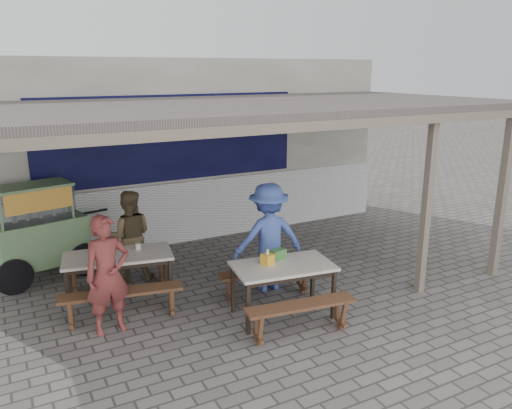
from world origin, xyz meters
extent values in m
plane|color=slate|center=(0.00, 0.00, 0.00)|extent=(60.00, 60.00, 0.00)
cube|color=beige|center=(0.00, 3.60, 1.75)|extent=(9.00, 1.20, 3.50)
cube|color=white|center=(0.00, 2.97, 0.60)|extent=(9.00, 0.10, 1.20)
cube|color=#0E1143|center=(-0.20, 2.98, 2.05)|extent=(5.00, 0.03, 1.60)
cube|color=#584F4B|center=(0.00, 1.00, 2.75)|extent=(9.00, 4.20, 0.12)
cube|color=#7D6F5E|center=(0.00, -1.05, 2.65)|extent=(9.00, 0.12, 0.12)
cube|color=#7D6F5E|center=(3.90, -1.00, 1.35)|extent=(0.12, 0.12, 2.70)
cube|color=#7D6F5E|center=(2.35, -0.90, 1.35)|extent=(0.11, 0.11, 2.70)
cube|color=silver|center=(-1.80, 0.83, 0.73)|extent=(1.61, 0.98, 0.04)
cube|color=black|center=(-1.80, 0.83, 0.67)|extent=(1.49, 0.87, 0.06)
cube|color=black|center=(-2.54, 0.66, 0.35)|extent=(0.05, 0.05, 0.71)
cube|color=black|center=(-1.18, 0.41, 0.35)|extent=(0.05, 0.05, 0.71)
cube|color=black|center=(-2.43, 1.25, 0.35)|extent=(0.05, 0.05, 0.71)
cube|color=black|center=(-1.07, 1.00, 0.35)|extent=(0.05, 0.05, 0.71)
cube|color=brown|center=(-1.91, 0.25, 0.43)|extent=(1.63, 0.57, 0.04)
cube|color=brown|center=(-2.55, 0.37, 0.21)|extent=(0.10, 0.28, 0.41)
cube|color=brown|center=(-1.27, 0.13, 0.21)|extent=(0.10, 0.28, 0.41)
cube|color=brown|center=(-1.70, 1.41, 0.43)|extent=(1.63, 0.57, 0.04)
cube|color=brown|center=(-2.34, 1.53, 0.21)|extent=(0.10, 0.28, 0.41)
cube|color=brown|center=(-1.05, 1.29, 0.21)|extent=(0.10, 0.28, 0.41)
cube|color=silver|center=(0.08, -0.60, 0.73)|extent=(1.44, 0.94, 0.04)
cube|color=black|center=(0.08, -0.60, 0.67)|extent=(1.32, 0.83, 0.06)
cube|color=black|center=(-0.57, -0.83, 0.35)|extent=(0.05, 0.05, 0.71)
cube|color=black|center=(0.64, -1.00, 0.35)|extent=(0.05, 0.05, 0.71)
cube|color=black|center=(-0.48, -0.20, 0.35)|extent=(0.05, 0.05, 0.71)
cube|color=black|center=(0.73, -0.37, 0.35)|extent=(0.05, 0.05, 0.71)
cube|color=brown|center=(0.00, -1.18, 0.43)|extent=(1.47, 0.48, 0.04)
cube|color=brown|center=(-0.57, -1.10, 0.21)|extent=(0.09, 0.28, 0.41)
cube|color=brown|center=(0.56, -1.26, 0.21)|extent=(0.09, 0.28, 0.41)
cube|color=brown|center=(0.16, -0.02, 0.43)|extent=(1.47, 0.48, 0.04)
cube|color=brown|center=(-0.40, 0.06, 0.21)|extent=(0.09, 0.28, 0.41)
cube|color=brown|center=(0.73, -0.10, 0.21)|extent=(0.09, 0.28, 0.41)
cube|color=#709060|center=(-2.69, 2.34, 0.65)|extent=(1.47, 0.98, 0.70)
cube|color=#709060|center=(-2.69, 2.34, 0.28)|extent=(1.41, 0.93, 0.05)
cylinder|color=black|center=(-3.14, 1.85, 0.28)|extent=(0.56, 0.17, 0.56)
cylinder|color=black|center=(-2.07, 2.10, 0.28)|extent=(0.56, 0.17, 0.56)
cube|color=silver|center=(-2.74, 2.33, 1.27)|extent=(1.20, 0.82, 0.55)
cube|color=#709060|center=(-2.74, 2.33, 1.54)|extent=(1.25, 0.87, 0.04)
cube|color=#CF5C30|center=(-2.67, 2.02, 1.37)|extent=(0.98, 0.24, 0.32)
cylinder|color=black|center=(-1.91, 2.52, 0.95)|extent=(0.69, 0.19, 0.04)
imported|color=brown|center=(-2.10, 0.08, 0.78)|extent=(0.61, 0.44, 1.57)
imported|color=brown|center=(-1.44, 1.59, 0.74)|extent=(0.86, 0.75, 1.48)
imported|color=#415BAF|center=(0.34, 0.27, 0.83)|extent=(1.16, 0.78, 1.67)
cube|color=gold|center=(-0.09, -0.48, 0.82)|extent=(0.18, 0.18, 0.14)
cube|color=#3D7935|center=(0.13, -0.38, 0.82)|extent=(0.23, 0.17, 0.14)
cylinder|color=beige|center=(-1.49, 0.91, 0.79)|extent=(0.08, 0.08, 0.09)
imported|color=silver|center=(-2.07, 0.98, 0.77)|extent=(0.24, 0.24, 0.04)
camera|label=1|loc=(-3.18, -5.97, 3.30)|focal=35.00mm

